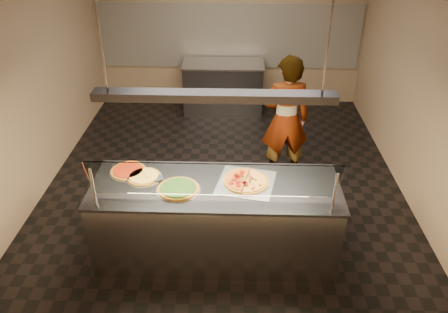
{
  "coord_description": "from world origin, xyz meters",
  "views": [
    {
      "loc": [
        0.18,
        -5.18,
        3.57
      ],
      "look_at": [
        0.04,
        -0.94,
        1.02
      ],
      "focal_mm": 35.0,
      "sensor_mm": 36.0,
      "label": 1
    }
  ],
  "objects_px": {
    "pizza_cheese": "(144,176)",
    "worker": "(285,120)",
    "perforated_tray": "(246,182)",
    "heat_lamp_housing": "(214,96)",
    "half_pizza_pepperoni": "(235,180)",
    "prep_table": "(223,87)",
    "pizza_spatula": "(150,176)",
    "pizza_spinach": "(178,188)",
    "serving_counter": "(216,220)",
    "pizza_tomato": "(128,170)",
    "half_pizza_sausage": "(257,181)",
    "sneeze_guard": "(213,180)"
  },
  "relations": [
    {
      "from": "pizza_spatula",
      "to": "prep_table",
      "type": "bearing_deg",
      "value": 80.19
    },
    {
      "from": "pizza_spinach",
      "to": "pizza_cheese",
      "type": "relative_size",
      "value": 1.18
    },
    {
      "from": "half_pizza_pepperoni",
      "to": "heat_lamp_housing",
      "type": "height_order",
      "value": "heat_lamp_housing"
    },
    {
      "from": "pizza_cheese",
      "to": "pizza_tomato",
      "type": "bearing_deg",
      "value": 150.2
    },
    {
      "from": "pizza_cheese",
      "to": "pizza_spatula",
      "type": "xyz_separation_m",
      "value": [
        0.07,
        -0.01,
        0.01
      ]
    },
    {
      "from": "serving_counter",
      "to": "heat_lamp_housing",
      "type": "height_order",
      "value": "heat_lamp_housing"
    },
    {
      "from": "half_pizza_pepperoni",
      "to": "prep_table",
      "type": "xyz_separation_m",
      "value": [
        -0.26,
        3.87,
        -0.5
      ]
    },
    {
      "from": "sneeze_guard",
      "to": "heat_lamp_housing",
      "type": "distance_m",
      "value": 0.8
    },
    {
      "from": "perforated_tray",
      "to": "sneeze_guard",
      "type": "bearing_deg",
      "value": -128.47
    },
    {
      "from": "half_pizza_sausage",
      "to": "pizza_tomato",
      "type": "height_order",
      "value": "half_pizza_sausage"
    },
    {
      "from": "pizza_cheese",
      "to": "worker",
      "type": "distance_m",
      "value": 2.25
    },
    {
      "from": "pizza_spinach",
      "to": "half_pizza_pepperoni",
      "type": "bearing_deg",
      "value": 14.6
    },
    {
      "from": "perforated_tray",
      "to": "pizza_spatula",
      "type": "xyz_separation_m",
      "value": [
        -1.04,
        0.05,
        0.02
      ]
    },
    {
      "from": "sneeze_guard",
      "to": "prep_table",
      "type": "height_order",
      "value": "sneeze_guard"
    },
    {
      "from": "half_pizza_pepperoni",
      "to": "pizza_spatula",
      "type": "distance_m",
      "value": 0.92
    },
    {
      "from": "pizza_tomato",
      "to": "prep_table",
      "type": "xyz_separation_m",
      "value": [
        0.93,
        3.69,
        -0.48
      ]
    },
    {
      "from": "perforated_tray",
      "to": "worker",
      "type": "height_order",
      "value": "worker"
    },
    {
      "from": "pizza_cheese",
      "to": "heat_lamp_housing",
      "type": "xyz_separation_m",
      "value": [
        0.78,
        -0.13,
        1.01
      ]
    },
    {
      "from": "half_pizza_sausage",
      "to": "pizza_tomato",
      "type": "distance_m",
      "value": 1.43
    },
    {
      "from": "prep_table",
      "to": "pizza_cheese",
      "type": "bearing_deg",
      "value": -100.85
    },
    {
      "from": "perforated_tray",
      "to": "pizza_spatula",
      "type": "bearing_deg",
      "value": 177.02
    },
    {
      "from": "half_pizza_pepperoni",
      "to": "pizza_spinach",
      "type": "bearing_deg",
      "value": -165.4
    },
    {
      "from": "worker",
      "to": "heat_lamp_housing",
      "type": "height_order",
      "value": "heat_lamp_housing"
    },
    {
      "from": "serving_counter",
      "to": "worker",
      "type": "relative_size",
      "value": 1.45
    },
    {
      "from": "prep_table",
      "to": "pizza_spatula",
      "type": "bearing_deg",
      "value": -99.81
    },
    {
      "from": "perforated_tray",
      "to": "pizza_tomato",
      "type": "relative_size",
      "value": 1.68
    },
    {
      "from": "sneeze_guard",
      "to": "perforated_tray",
      "type": "bearing_deg",
      "value": 51.53
    },
    {
      "from": "serving_counter",
      "to": "sneeze_guard",
      "type": "distance_m",
      "value": 0.83
    },
    {
      "from": "sneeze_guard",
      "to": "perforated_tray",
      "type": "relative_size",
      "value": 3.5
    },
    {
      "from": "serving_counter",
      "to": "pizza_spatula",
      "type": "relative_size",
      "value": 10.32
    },
    {
      "from": "perforated_tray",
      "to": "pizza_spinach",
      "type": "bearing_deg",
      "value": -167.67
    },
    {
      "from": "sneeze_guard",
      "to": "half_pizza_pepperoni",
      "type": "relative_size",
      "value": 4.63
    },
    {
      "from": "pizza_tomato",
      "to": "pizza_spinach",
      "type": "bearing_deg",
      "value": -28.93
    },
    {
      "from": "pizza_tomato",
      "to": "heat_lamp_housing",
      "type": "distance_m",
      "value": 1.42
    },
    {
      "from": "pizza_spinach",
      "to": "worker",
      "type": "distance_m",
      "value": 2.14
    },
    {
      "from": "perforated_tray",
      "to": "pizza_spinach",
      "type": "xyz_separation_m",
      "value": [
        -0.71,
        -0.15,
        0.01
      ]
    },
    {
      "from": "worker",
      "to": "pizza_spinach",
      "type": "bearing_deg",
      "value": 47.83
    },
    {
      "from": "sneeze_guard",
      "to": "worker",
      "type": "distance_m",
      "value": 2.19
    },
    {
      "from": "pizza_cheese",
      "to": "prep_table",
      "type": "distance_m",
      "value": 3.91
    },
    {
      "from": "pizza_cheese",
      "to": "pizza_spatula",
      "type": "bearing_deg",
      "value": -7.86
    },
    {
      "from": "pizza_cheese",
      "to": "worker",
      "type": "xyz_separation_m",
      "value": [
        1.67,
        1.51,
        -0.03
      ]
    },
    {
      "from": "pizza_spinach",
      "to": "pizza_spatula",
      "type": "relative_size",
      "value": 1.8
    },
    {
      "from": "sneeze_guard",
      "to": "worker",
      "type": "bearing_deg",
      "value": 65.99
    },
    {
      "from": "pizza_cheese",
      "to": "worker",
      "type": "relative_size",
      "value": 0.21
    },
    {
      "from": "pizza_cheese",
      "to": "perforated_tray",
      "type": "bearing_deg",
      "value": -3.29
    },
    {
      "from": "half_pizza_pepperoni",
      "to": "pizza_tomato",
      "type": "height_order",
      "value": "half_pizza_pepperoni"
    },
    {
      "from": "half_pizza_pepperoni",
      "to": "pizza_spatula",
      "type": "height_order",
      "value": "half_pizza_pepperoni"
    },
    {
      "from": "perforated_tray",
      "to": "worker",
      "type": "bearing_deg",
      "value": 70.44
    },
    {
      "from": "half_pizza_pepperoni",
      "to": "prep_table",
      "type": "distance_m",
      "value": 3.91
    },
    {
      "from": "half_pizza_pepperoni",
      "to": "pizza_spatula",
      "type": "bearing_deg",
      "value": 176.6
    }
  ]
}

